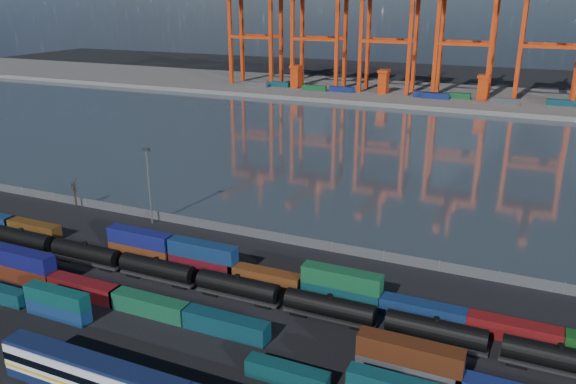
% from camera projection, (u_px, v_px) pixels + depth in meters
% --- Properties ---
extents(ground, '(700.00, 700.00, 0.00)m').
position_uv_depth(ground, '(210.00, 312.00, 86.25)').
color(ground, black).
rests_on(ground, ground).
extents(harbor_water, '(700.00, 700.00, 0.00)m').
position_uv_depth(harbor_water, '(383.00, 150.00, 177.00)').
color(harbor_water, '#2D3A42').
rests_on(harbor_water, ground).
extents(far_quay, '(700.00, 70.00, 2.00)m').
position_uv_depth(far_quay, '(439.00, 96.00, 267.43)').
color(far_quay, '#514F4C').
rests_on(far_quay, ground).
extents(container_row_south, '(138.42, 2.23, 4.75)m').
position_uv_depth(container_row_south, '(156.00, 333.00, 77.57)').
color(container_row_south, '#47494D').
rests_on(container_row_south, ground).
extents(container_row_mid, '(143.03, 2.67, 5.69)m').
position_uv_depth(container_row_mid, '(211.00, 318.00, 81.15)').
color(container_row_mid, '#494B4E').
rests_on(container_row_mid, ground).
extents(container_row_north, '(142.14, 2.62, 5.58)m').
position_uv_depth(container_row_north, '(215.00, 264.00, 97.31)').
color(container_row_north, '#0F1F4F').
rests_on(container_row_north, ground).
extents(tanker_string, '(122.78, 3.07, 4.39)m').
position_uv_depth(tanker_string, '(282.00, 297.00, 86.26)').
color(tanker_string, black).
rests_on(tanker_string, ground).
extents(waterfront_fence, '(160.12, 0.12, 2.20)m').
position_uv_depth(waterfront_fence, '(284.00, 238.00, 110.12)').
color(waterfront_fence, '#595B5E').
rests_on(waterfront_fence, ground).
extents(bare_tree, '(1.81, 1.89, 7.20)m').
position_uv_depth(bare_tree, '(75.00, 193.00, 127.50)').
color(bare_tree, black).
rests_on(bare_tree, ground).
extents(yard_light_mast, '(1.60, 0.40, 16.60)m').
position_uv_depth(yard_light_mast, '(149.00, 182.00, 117.02)').
color(yard_light_mast, slate).
rests_on(yard_light_mast, ground).
extents(gantry_cranes, '(201.33, 50.56, 68.47)m').
position_uv_depth(gantry_cranes, '(428.00, 5.00, 250.84)').
color(gantry_cranes, red).
rests_on(gantry_cranes, ground).
extents(quay_containers, '(172.58, 10.99, 2.60)m').
position_uv_depth(quay_containers, '(410.00, 94.00, 258.27)').
color(quay_containers, navy).
rests_on(quay_containers, far_quay).
extents(straddle_carriers, '(140.00, 7.00, 11.10)m').
position_uv_depth(straddle_carriers, '(432.00, 84.00, 257.48)').
color(straddle_carriers, red).
rests_on(straddle_carriers, far_quay).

